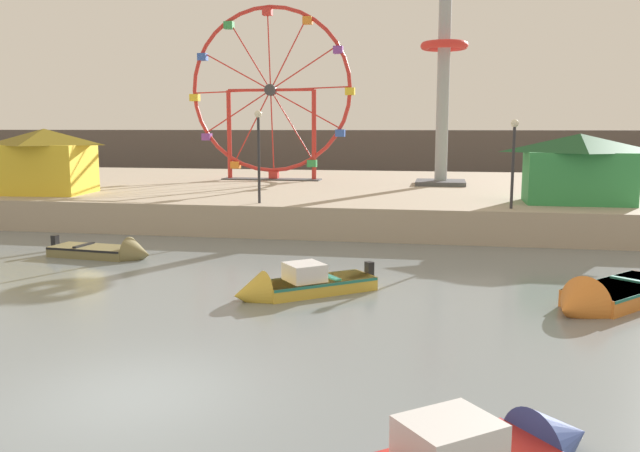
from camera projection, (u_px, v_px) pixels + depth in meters
ground_plane at (137, 395)px, 11.49m from camera, size 240.00×240.00×0.00m
quay_promenade at (351, 195)px, 38.42m from camera, size 110.00×23.43×1.38m
distant_town_skyline at (383, 155)px, 58.27m from camera, size 140.00×3.00×4.40m
motorboat_orange_hull at (605, 298)px, 17.13m from camera, size 4.36×4.63×1.44m
motorboat_mustard_yellow at (293, 286)px, 18.29m from camera, size 4.02×3.53×1.28m
motorboat_olive_wood at (111, 252)px, 23.60m from camera, size 4.12×1.68×1.21m
ferris_wheel_red_frame at (271, 94)px, 40.31m from camera, size 10.44×1.20×10.60m
drop_tower_steel_tower at (443, 82)px, 36.77m from camera, size 2.80×2.80×12.42m
carnival_booth_green_kiosk at (579, 167)px, 28.20m from camera, size 4.84×2.93×3.01m
carnival_booth_yellow_awning at (46, 160)px, 32.38m from camera, size 4.70×3.75×3.21m
promenade_lamp_near at (259, 143)px, 28.15m from camera, size 0.32×0.32×3.99m
promenade_lamp_far at (514, 150)px, 26.26m from camera, size 0.32×0.32×3.59m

